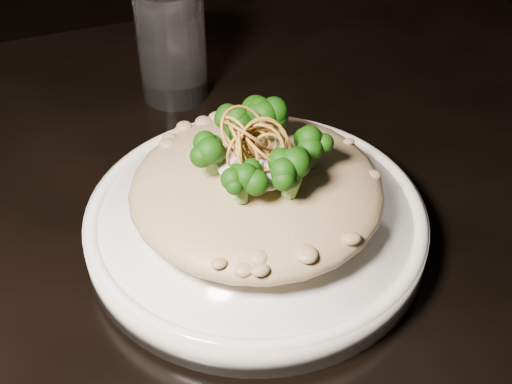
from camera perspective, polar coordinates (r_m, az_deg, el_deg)
table at (r=0.73m, az=-5.31°, el=-6.66°), size 1.10×0.80×0.75m
plate at (r=0.64m, az=0.00°, el=-2.68°), size 0.30×0.30×0.03m
risotto at (r=0.61m, az=0.04°, el=0.23°), size 0.22×0.22×0.05m
broccoli at (r=0.58m, az=0.59°, el=3.67°), size 0.14×0.14×0.05m
cheese at (r=0.59m, az=0.23°, el=2.30°), size 0.07×0.07×0.02m
shallots at (r=0.57m, az=-0.28°, el=4.33°), size 0.05×0.05×0.03m
drinking_glass at (r=0.81m, az=-6.76°, el=11.75°), size 0.10×0.10×0.13m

